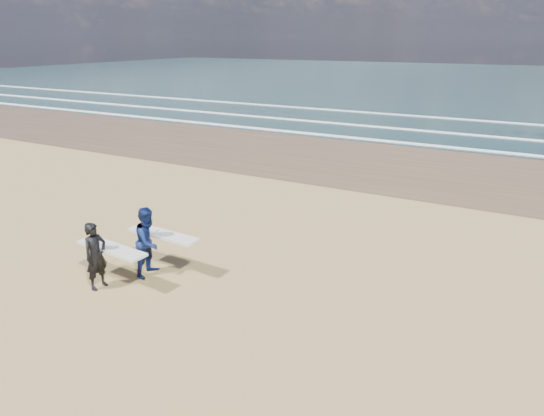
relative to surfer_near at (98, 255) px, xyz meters
The scene contains 2 objects.
surfer_near is the anchor object (origin of this frame).
surfer_far 1.39m from the surfer_near, 62.60° to the left, with size 2.22×1.15×1.93m.
Camera 1 is at (9.40, -6.88, 6.20)m, focal length 32.00 mm.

